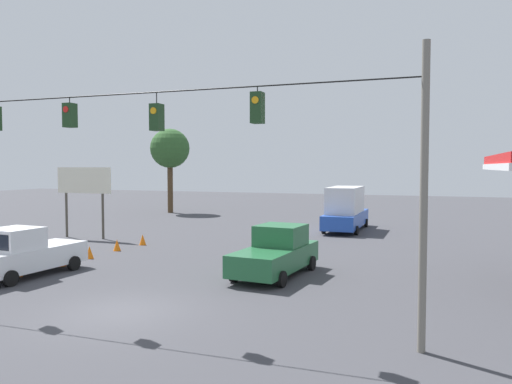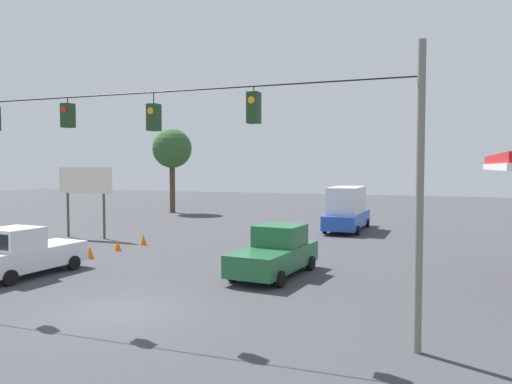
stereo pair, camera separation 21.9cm
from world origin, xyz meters
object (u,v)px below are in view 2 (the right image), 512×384
at_px(tree_horizon_left, 172,149).
at_px(traffic_cone_second, 62,259).
at_px(overhead_signal_span, 111,161).
at_px(pickup_truck_green_crossing_near, 275,253).
at_px(traffic_cone_fourth, 118,245).
at_px(traffic_cone_third, 90,252).
at_px(roadside_billboard, 85,186).
at_px(box_truck_blue_oncoming_deep, 347,209).
at_px(pickup_truck_white_parked_shoulder, 24,253).
at_px(traffic_cone_nearest, 17,269).
at_px(traffic_cone_fifth, 143,240).
at_px(pedestrian, 7,253).

bearing_deg(tree_horizon_left, traffic_cone_second, 109.22).
xyz_separation_m(overhead_signal_span, pickup_truck_green_crossing_near, (-3.01, -7.25, -3.87)).
bearing_deg(traffic_cone_fourth, pickup_truck_green_crossing_near, 164.45).
distance_m(traffic_cone_third, roadside_billboard, 8.44).
height_order(box_truck_blue_oncoming_deep, pickup_truck_white_parked_shoulder, box_truck_blue_oncoming_deep).
bearing_deg(tree_horizon_left, traffic_cone_nearest, 107.36).
distance_m(traffic_cone_fourth, roadside_billboard, 6.86).
xyz_separation_m(roadside_billboard, tree_horizon_left, (3.77, -17.65, 2.98)).
xyz_separation_m(traffic_cone_fifth, roadside_billboard, (5.21, -1.24, 3.11)).
bearing_deg(roadside_billboard, pedestrian, 112.64).
distance_m(pickup_truck_green_crossing_near, traffic_cone_second, 10.21).
bearing_deg(traffic_cone_nearest, pedestrian, -11.59).
bearing_deg(traffic_cone_nearest, pickup_truck_white_parked_shoulder, -139.26).
xyz_separation_m(traffic_cone_nearest, tree_horizon_left, (8.79, -28.11, 6.09)).
relative_size(traffic_cone_second, roadside_billboard, 0.14).
height_order(box_truck_blue_oncoming_deep, traffic_cone_second, box_truck_blue_oncoming_deep).
distance_m(traffic_cone_nearest, traffic_cone_second, 2.48).
bearing_deg(pickup_truck_green_crossing_near, pickup_truck_white_parked_shoulder, 21.61).
relative_size(traffic_cone_nearest, traffic_cone_fourth, 1.00).
bearing_deg(traffic_cone_fourth, traffic_cone_fifth, -94.84).
relative_size(overhead_signal_span, pickup_truck_white_parked_shoulder, 3.53).
relative_size(traffic_cone_second, pedestrian, 0.35).
bearing_deg(traffic_cone_fifth, pickup_truck_green_crossing_near, 153.04).
height_order(pickup_truck_white_parked_shoulder, traffic_cone_third, pickup_truck_white_parked_shoulder).
relative_size(box_truck_blue_oncoming_deep, pickup_truck_green_crossing_near, 1.32).
bearing_deg(pickup_truck_green_crossing_near, box_truck_blue_oncoming_deep, -90.55).
xyz_separation_m(overhead_signal_span, traffic_cone_fourth, (7.19, -10.09, -4.53)).
height_order(overhead_signal_span, pickup_truck_white_parked_shoulder, overhead_signal_span).
bearing_deg(pedestrian, traffic_cone_fourth, -96.04).
relative_size(box_truck_blue_oncoming_deep, traffic_cone_fourth, 11.59).
xyz_separation_m(overhead_signal_span, pickup_truck_white_parked_shoulder, (6.99, -3.29, -3.87)).
xyz_separation_m(traffic_cone_second, traffic_cone_fifth, (-0.04, -6.74, 0.00)).
distance_m(traffic_cone_fourth, traffic_cone_fifth, 2.26).
distance_m(traffic_cone_nearest, tree_horizon_left, 30.07).
bearing_deg(traffic_cone_second, overhead_signal_span, 141.54).
relative_size(box_truck_blue_oncoming_deep, roadside_billboard, 1.59).
bearing_deg(roadside_billboard, traffic_cone_fifth, 166.61).
distance_m(pickup_truck_white_parked_shoulder, traffic_cone_second, 2.40).
bearing_deg(pickup_truck_white_parked_shoulder, traffic_cone_fifth, -89.97).
distance_m(traffic_cone_second, roadside_billboard, 10.01).
distance_m(pickup_truck_white_parked_shoulder, traffic_cone_fourth, 6.83).
bearing_deg(pedestrian, traffic_cone_second, -110.48).
bearing_deg(overhead_signal_span, roadside_billboard, -48.03).
height_order(traffic_cone_third, traffic_cone_fifth, same).
bearing_deg(box_truck_blue_oncoming_deep, traffic_cone_fifth, 47.13).
bearing_deg(traffic_cone_fifth, pedestrian, 84.25).
relative_size(pickup_truck_white_parked_shoulder, traffic_cone_fifth, 8.29).
bearing_deg(traffic_cone_second, traffic_cone_fifth, -90.37).
xyz_separation_m(pickup_truck_white_parked_shoulder, traffic_cone_second, (0.05, -2.30, -0.66)).
bearing_deg(roadside_billboard, pickup_truck_green_crossing_near, 157.42).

